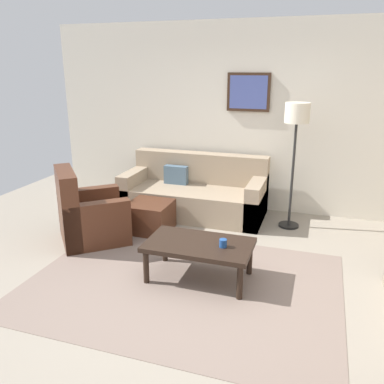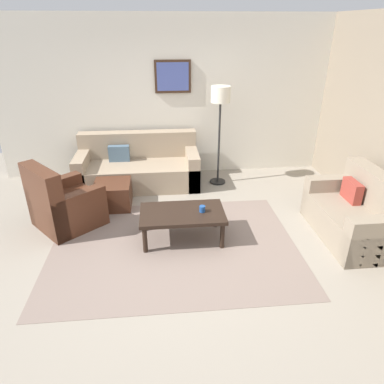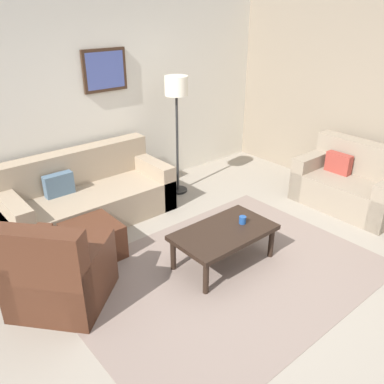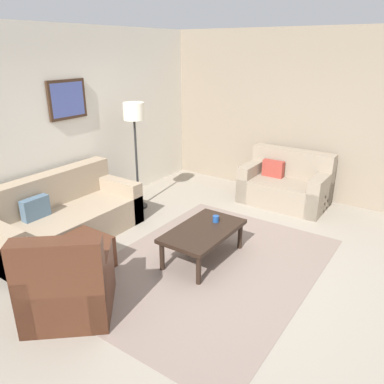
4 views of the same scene
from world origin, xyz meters
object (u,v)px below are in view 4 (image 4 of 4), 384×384
at_px(armchair_leather, 68,289).
at_px(couch_main, 61,218).
at_px(lamp_standing, 134,122).
at_px(coffee_table, 203,233).
at_px(ottoman, 83,255).
at_px(couch_loveseat, 286,185).
at_px(cup, 216,219).
at_px(framed_artwork, 67,100).

bearing_deg(armchair_leather, couch_main, 54.82).
bearing_deg(lamp_standing, coffee_table, -113.51).
bearing_deg(armchair_leather, ottoman, 40.70).
xyz_separation_m(couch_loveseat, cup, (-2.09, 0.13, 0.15)).
xyz_separation_m(armchair_leather, lamp_standing, (2.42, 1.28, 1.10)).
bearing_deg(couch_main, cup, -64.77).
relative_size(lamp_standing, framed_artwork, 2.72).
bearing_deg(couch_loveseat, lamp_standing, 129.35).
bearing_deg(framed_artwork, armchair_leather, -132.08).
bearing_deg(coffee_table, lamp_standing, 66.49).
bearing_deg(armchair_leather, cup, -15.06).
height_order(couch_main, lamp_standing, lamp_standing).
bearing_deg(couch_main, ottoman, -112.93).
xyz_separation_m(armchair_leather, coffee_table, (1.65, -0.49, 0.05)).
relative_size(couch_loveseat, cup, 16.69).
distance_m(couch_loveseat, coffee_table, 2.35).
relative_size(couch_loveseat, framed_artwork, 2.20).
height_order(lamp_standing, framed_artwork, framed_artwork).
height_order(couch_loveseat, coffee_table, couch_loveseat).
xyz_separation_m(ottoman, framed_artwork, (1.04, 1.31, 1.59)).
distance_m(couch_main, coffee_table, 2.02).
bearing_deg(cup, armchair_leather, 164.94).
xyz_separation_m(armchair_leather, framed_artwork, (1.67, 1.85, 1.48)).
xyz_separation_m(couch_main, framed_artwork, (0.67, 0.43, 1.50)).
bearing_deg(framed_artwork, couch_main, -147.24).
bearing_deg(lamp_standing, cup, -105.93).
bearing_deg(cup, lamp_standing, 74.07).
distance_m(lamp_standing, framed_artwork, 1.02).
distance_m(cup, lamp_standing, 2.10).
bearing_deg(armchair_leather, framed_artwork, 47.92).
xyz_separation_m(ottoman, cup, (1.28, -1.05, 0.25)).
relative_size(coffee_table, framed_artwork, 1.75).
distance_m(ottoman, framed_artwork, 2.31).
relative_size(couch_loveseat, ottoman, 2.48).
xyz_separation_m(couch_main, coffee_table, (0.65, -1.91, 0.06)).
relative_size(cup, framed_artwork, 0.13).
height_order(cup, lamp_standing, lamp_standing).
xyz_separation_m(couch_loveseat, ottoman, (-3.37, 1.18, -0.10)).
distance_m(armchair_leather, cup, 1.98).
relative_size(armchair_leather, ottoman, 2.01).
distance_m(couch_loveseat, framed_artwork, 3.72).
xyz_separation_m(couch_main, lamp_standing, (1.42, -0.14, 1.11)).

